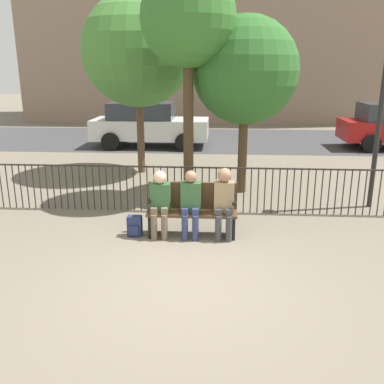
% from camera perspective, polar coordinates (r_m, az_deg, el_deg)
% --- Properties ---
extents(ground_plane, '(80.00, 80.00, 0.00)m').
position_cam_1_polar(ground_plane, '(6.03, -1.10, -11.99)').
color(ground_plane, '#706656').
extents(park_bench, '(1.56, 0.45, 0.92)m').
position_cam_1_polar(park_bench, '(7.49, 0.04, -2.12)').
color(park_bench, '#4C331E').
rests_on(park_bench, ground).
extents(seated_person_0, '(0.34, 0.39, 1.17)m').
position_cam_1_polar(seated_person_0, '(7.37, -4.28, -1.04)').
color(seated_person_0, brown).
rests_on(seated_person_0, ground).
extents(seated_person_1, '(0.34, 0.39, 1.18)m').
position_cam_1_polar(seated_person_1, '(7.31, -0.17, -1.14)').
color(seated_person_1, navy).
rests_on(seated_person_1, ground).
extents(seated_person_2, '(0.34, 0.39, 1.23)m').
position_cam_1_polar(seated_person_2, '(7.29, 4.30, -0.90)').
color(seated_person_2, '#3D3D42').
rests_on(seated_person_2, ground).
extents(backpack, '(0.25, 0.20, 0.36)m').
position_cam_1_polar(backpack, '(7.58, -7.65, -4.54)').
color(backpack, navy).
rests_on(backpack, ground).
extents(fence_railing, '(9.01, 0.03, 0.95)m').
position_cam_1_polar(fence_railing, '(8.63, 0.46, 0.90)').
color(fence_railing, '#2D2823').
rests_on(fence_railing, ground).
extents(tree_0, '(1.97, 1.97, 4.79)m').
position_cam_1_polar(tree_0, '(9.32, -0.52, 21.92)').
color(tree_0, '#4C3823').
rests_on(tree_0, ground).
extents(tree_1, '(2.37, 2.37, 3.97)m').
position_cam_1_polar(tree_1, '(9.84, 7.11, 15.74)').
color(tree_1, '#4C3823').
rests_on(tree_1, ground).
extents(tree_2, '(2.94, 2.94, 4.74)m').
position_cam_1_polar(tree_2, '(11.84, -7.24, 18.21)').
color(tree_2, brown).
rests_on(tree_2, ground).
extents(street_surface, '(24.00, 6.00, 0.01)m').
position_cam_1_polar(street_surface, '(17.53, 2.24, 7.02)').
color(street_surface, '#3D3D3F').
rests_on(street_surface, ground).
extents(parked_car_0, '(4.20, 1.94, 1.62)m').
position_cam_1_polar(parked_car_0, '(15.92, -5.86, 9.04)').
color(parked_car_0, silver).
rests_on(parked_car_0, ground).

